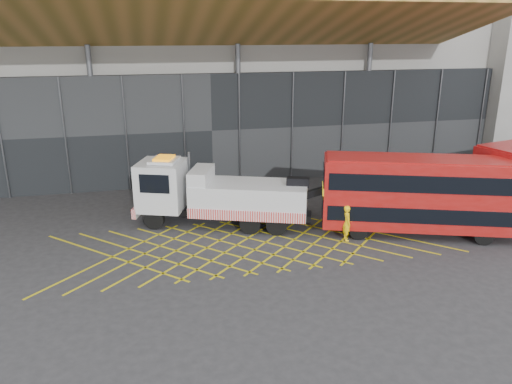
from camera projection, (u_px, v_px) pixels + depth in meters
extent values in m
plane|color=#29292C|center=(207.00, 248.00, 26.21)|extent=(120.00, 120.00, 0.00)
cube|color=gold|center=(112.00, 257.00, 25.19)|extent=(7.16, 7.16, 0.01)
cube|color=gold|center=(112.00, 257.00, 25.19)|extent=(7.16, 7.16, 0.01)
cube|color=gold|center=(145.00, 254.00, 25.53)|extent=(7.16, 7.16, 0.01)
cube|color=gold|center=(145.00, 254.00, 25.53)|extent=(7.16, 7.16, 0.01)
cube|color=gold|center=(176.00, 251.00, 25.87)|extent=(7.16, 7.16, 0.01)
cube|color=gold|center=(176.00, 251.00, 25.87)|extent=(7.16, 7.16, 0.01)
cube|color=gold|center=(207.00, 248.00, 26.21)|extent=(7.16, 7.16, 0.01)
cube|color=gold|center=(207.00, 248.00, 26.21)|extent=(7.16, 7.16, 0.01)
cube|color=gold|center=(237.00, 245.00, 26.55)|extent=(7.16, 7.16, 0.01)
cube|color=gold|center=(237.00, 245.00, 26.55)|extent=(7.16, 7.16, 0.01)
cube|color=gold|center=(266.00, 242.00, 26.89)|extent=(7.16, 7.16, 0.01)
cube|color=gold|center=(266.00, 242.00, 26.89)|extent=(7.16, 7.16, 0.01)
cube|color=gold|center=(294.00, 240.00, 27.23)|extent=(7.16, 7.16, 0.01)
cube|color=gold|center=(294.00, 240.00, 27.23)|extent=(7.16, 7.16, 0.01)
cube|color=gold|center=(322.00, 237.00, 27.58)|extent=(7.16, 7.16, 0.01)
cube|color=gold|center=(322.00, 237.00, 27.58)|extent=(7.16, 7.16, 0.01)
cube|color=gold|center=(349.00, 234.00, 27.92)|extent=(7.16, 7.16, 0.01)
cube|color=gold|center=(349.00, 234.00, 27.92)|extent=(7.16, 7.16, 0.01)
cube|color=gold|center=(375.00, 232.00, 28.26)|extent=(7.16, 7.16, 0.01)
cube|color=gold|center=(375.00, 232.00, 28.26)|extent=(7.16, 7.16, 0.01)
cube|color=gray|center=(197.00, 54.00, 41.45)|extent=(55.00, 14.00, 18.00)
cube|color=black|center=(211.00, 130.00, 36.24)|extent=(55.00, 0.80, 8.00)
cube|color=olive|center=(183.00, 20.00, 30.06)|extent=(40.00, 11.93, 4.07)
cylinder|color=#595B60|center=(95.00, 121.00, 34.03)|extent=(0.36, 0.36, 10.00)
cylinder|color=#595B60|center=(239.00, 115.00, 36.17)|extent=(0.36, 0.36, 10.00)
cylinder|color=#595B60|center=(366.00, 111.00, 38.30)|extent=(0.36, 0.36, 10.00)
cube|color=black|center=(224.00, 213.00, 29.11)|extent=(9.89, 4.53, 0.37)
cube|color=silver|center=(162.00, 185.00, 29.07)|extent=(3.33, 3.40, 2.78)
cube|color=black|center=(140.00, 176.00, 29.08)|extent=(0.87, 2.22, 1.18)
cube|color=red|center=(142.00, 206.00, 29.67)|extent=(1.22, 2.70, 0.59)
cube|color=orange|center=(164.00, 158.00, 28.54)|extent=(1.35, 1.54, 0.13)
cube|color=silver|center=(249.00, 197.00, 28.62)|extent=(7.14, 4.81, 1.71)
cube|color=red|center=(246.00, 216.00, 27.53)|extent=(6.23, 2.36, 0.59)
cube|color=silver|center=(201.00, 175.00, 28.57)|extent=(1.89, 2.78, 0.75)
cube|color=black|center=(298.00, 182.00, 27.96)|extent=(1.39, 0.95, 0.53)
cube|color=black|center=(317.00, 192.00, 28.00)|extent=(2.32, 1.16, 1.16)
cylinder|color=black|center=(154.00, 219.00, 28.57)|extent=(1.23, 0.76, 1.18)
cylinder|color=black|center=(166.00, 206.00, 30.69)|extent=(1.23, 0.76, 1.18)
cylinder|color=black|center=(277.00, 225.00, 27.71)|extent=(1.23, 0.76, 1.18)
cylinder|color=black|center=(280.00, 211.00, 29.83)|extent=(1.23, 0.76, 1.18)
cylinder|color=#595B60|center=(190.00, 171.00, 29.73)|extent=(0.15, 0.15, 2.35)
cube|color=#9E0F0C|center=(423.00, 193.00, 27.25)|extent=(10.99, 5.93, 3.80)
cube|color=black|center=(421.00, 209.00, 27.52)|extent=(10.60, 5.84, 0.83)
cube|color=black|center=(424.00, 178.00, 26.98)|extent=(10.60, 5.84, 0.93)
cube|color=black|center=(323.00, 204.00, 28.08)|extent=(0.79, 2.09, 1.27)
cube|color=black|center=(324.00, 175.00, 27.55)|extent=(0.79, 2.09, 0.93)
cube|color=yellow|center=(323.00, 188.00, 27.79)|extent=(0.64, 1.67, 0.34)
cube|color=#9E0F0C|center=(426.00, 159.00, 26.65)|extent=(10.72, 5.67, 0.12)
cylinder|color=black|center=(359.00, 230.00, 27.16)|extent=(1.06, 0.62, 1.02)
cylinder|color=black|center=(355.00, 216.00, 29.24)|extent=(1.06, 0.62, 1.02)
cylinder|color=black|center=(484.00, 236.00, 26.47)|extent=(1.06, 0.62, 1.02)
cylinder|color=black|center=(472.00, 221.00, 28.54)|extent=(1.06, 0.62, 1.02)
cube|color=black|center=(486.00, 202.00, 28.12)|extent=(0.64, 2.30, 1.37)
cube|color=black|center=(491.00, 170.00, 27.55)|extent=(0.64, 2.30, 1.00)
cube|color=yellow|center=(488.00, 185.00, 27.81)|extent=(0.52, 1.84, 0.37)
cylinder|color=black|center=(491.00, 208.00, 30.40)|extent=(1.14, 0.58, 1.09)
imported|color=yellow|center=(347.00, 223.00, 26.93)|extent=(0.59, 0.79, 1.97)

